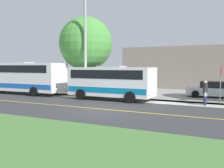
# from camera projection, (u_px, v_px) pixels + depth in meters

# --- Properties ---
(ground_plane) EXTENTS (120.00, 120.00, 0.00)m
(ground_plane) POSITION_uv_depth(u_px,v_px,m) (104.00, 109.00, 16.64)
(ground_plane) COLOR #477238
(road_surface) EXTENTS (8.00, 100.00, 0.01)m
(road_surface) POSITION_uv_depth(u_px,v_px,m) (104.00, 109.00, 16.64)
(road_surface) COLOR #333335
(road_surface) RESTS_ON ground
(sidewalk) EXTENTS (2.40, 100.00, 0.01)m
(sidewalk) POSITION_uv_depth(u_px,v_px,m) (134.00, 100.00, 21.28)
(sidewalk) COLOR #B2ADA3
(sidewalk) RESTS_ON ground
(parking_lot_surface) EXTENTS (14.00, 36.00, 0.01)m
(parking_lot_surface) POSITION_uv_depth(u_px,v_px,m) (186.00, 93.00, 26.37)
(parking_lot_surface) COLOR gray
(parking_lot_surface) RESTS_ON ground
(road_centre_line) EXTENTS (0.16, 100.00, 0.00)m
(road_centre_line) POSITION_uv_depth(u_px,v_px,m) (104.00, 109.00, 16.64)
(road_centre_line) COLOR gold
(road_centre_line) RESTS_ON ground
(shuttle_bus_front) EXTENTS (2.73, 7.29, 2.83)m
(shuttle_bus_front) POSITION_uv_depth(u_px,v_px,m) (111.00, 81.00, 21.36)
(shuttle_bus_front) COLOR white
(shuttle_bus_front) RESTS_ON ground
(transit_bus_rear) EXTENTS (2.72, 10.93, 3.21)m
(transit_bus_rear) POSITION_uv_depth(u_px,v_px,m) (18.00, 76.00, 26.12)
(transit_bus_rear) COLOR white
(transit_bus_rear) RESTS_ON ground
(pedestrian_with_bags) EXTENTS (0.72, 0.34, 1.78)m
(pedestrian_with_bags) POSITION_uv_depth(u_px,v_px,m) (205.00, 92.00, 18.31)
(pedestrian_with_bags) COLOR #1E2347
(pedestrian_with_bags) RESTS_ON ground
(stop_sign) EXTENTS (0.76, 0.07, 2.88)m
(stop_sign) POSITION_uv_depth(u_px,v_px,m) (221.00, 78.00, 19.00)
(stop_sign) COLOR slate
(stop_sign) RESTS_ON ground
(street_light_pole) EXTENTS (1.97, 0.24, 8.83)m
(street_light_pole) POSITION_uv_depth(u_px,v_px,m) (85.00, 43.00, 22.70)
(street_light_pole) COLOR #9E9EA3
(street_light_pole) RESTS_ON ground
(parked_car_near) EXTENTS (2.13, 4.46, 1.45)m
(parked_car_near) POSITION_uv_depth(u_px,v_px,m) (213.00, 90.00, 22.93)
(parked_car_near) COLOR silver
(parked_car_near) RESTS_ON ground
(tree_curbside) EXTENTS (5.35, 5.35, 7.75)m
(tree_curbside) POSITION_uv_depth(u_px,v_px,m) (86.00, 44.00, 25.57)
(tree_curbside) COLOR #4C3826
(tree_curbside) RESTS_ON ground
(commercial_building) EXTENTS (10.00, 23.23, 5.21)m
(commercial_building) POSITION_uv_depth(u_px,v_px,m) (220.00, 68.00, 33.08)
(commercial_building) COLOR gray
(commercial_building) RESTS_ON ground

